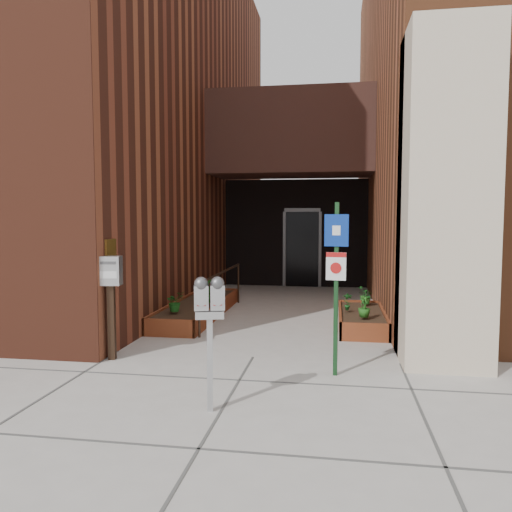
% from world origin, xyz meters
% --- Properties ---
extents(ground, '(80.00, 80.00, 0.00)m').
position_xyz_m(ground, '(0.00, 0.00, 0.00)').
color(ground, '#9E9991').
rests_on(ground, ground).
extents(architecture, '(20.00, 14.60, 10.00)m').
position_xyz_m(architecture, '(-0.18, 6.89, 4.98)').
color(architecture, '#612B1B').
rests_on(architecture, ground).
extents(planter_left, '(0.90, 3.60, 0.30)m').
position_xyz_m(planter_left, '(-1.55, 2.70, 0.13)').
color(planter_left, '#652E16').
rests_on(planter_left, ground).
extents(planter_right, '(0.80, 2.20, 0.30)m').
position_xyz_m(planter_right, '(1.60, 2.20, 0.13)').
color(planter_right, '#652E16').
rests_on(planter_right, ground).
extents(handrail, '(0.04, 3.34, 0.90)m').
position_xyz_m(handrail, '(-1.05, 2.65, 0.75)').
color(handrail, black).
rests_on(handrail, ground).
extents(parking_meter, '(0.32, 0.19, 1.37)m').
position_xyz_m(parking_meter, '(-0.11, -1.98, 1.06)').
color(parking_meter, '#ABABAE').
rests_on(parking_meter, ground).
extents(sign_post, '(0.29, 0.09, 2.14)m').
position_xyz_m(sign_post, '(1.14, -0.63, 1.31)').
color(sign_post, '#143819').
rests_on(sign_post, ground).
extents(payment_dropbox, '(0.31, 0.26, 1.43)m').
position_xyz_m(payment_dropbox, '(-1.90, -0.40, 1.03)').
color(payment_dropbox, black).
rests_on(payment_dropbox, ground).
extents(shrub_left_a, '(0.44, 0.44, 0.35)m').
position_xyz_m(shrub_left_a, '(-1.65, 1.58, 0.48)').
color(shrub_left_a, '#195718').
rests_on(shrub_left_a, planter_left).
extents(shrub_left_b, '(0.23, 0.23, 0.32)m').
position_xyz_m(shrub_left_b, '(-1.25, 2.54, 0.46)').
color(shrub_left_b, '#1F5719').
rests_on(shrub_left_b, planter_left).
extents(shrub_left_c, '(0.24, 0.24, 0.38)m').
position_xyz_m(shrub_left_c, '(-1.25, 3.13, 0.49)').
color(shrub_left_c, '#235017').
rests_on(shrub_left_c, planter_left).
extents(shrub_left_d, '(0.26, 0.26, 0.35)m').
position_xyz_m(shrub_left_d, '(-1.53, 3.52, 0.47)').
color(shrub_left_d, '#215518').
rests_on(shrub_left_d, planter_left).
extents(shrub_right_a, '(0.28, 0.28, 0.36)m').
position_xyz_m(shrub_right_a, '(1.61, 1.60, 0.48)').
color(shrub_right_a, '#24621C').
rests_on(shrub_right_a, planter_right).
extents(shrub_right_b, '(0.18, 0.18, 0.31)m').
position_xyz_m(shrub_right_b, '(1.35, 2.18, 0.46)').
color(shrub_right_b, '#18571E').
rests_on(shrub_right_b, planter_right).
extents(shrub_right_c, '(0.42, 0.42, 0.33)m').
position_xyz_m(shrub_right_c, '(1.70, 2.87, 0.47)').
color(shrub_right_c, '#1C631D').
rests_on(shrub_right_c, planter_right).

